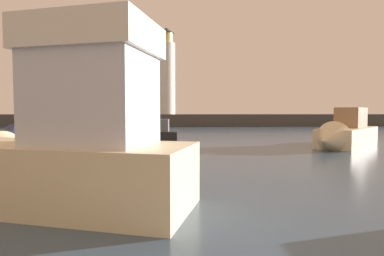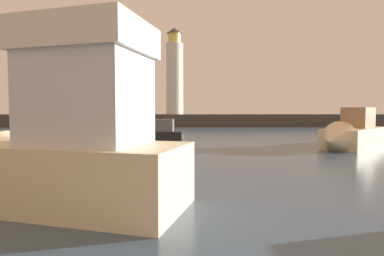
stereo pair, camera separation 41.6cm
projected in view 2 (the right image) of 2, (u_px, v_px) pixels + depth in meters
The scene contains 7 objects.
ground_plane at pixel (183, 139), 26.95m from camera, with size 220.00×220.00×0.00m, color #384C60.
breakwater at pixel (184, 120), 53.05m from camera, with size 78.52×6.03×2.00m, color #423F3D.
lighthouse at pixel (175, 74), 52.60m from camera, with size 2.87×2.87×14.58m.
motorboat_0 at pixel (138, 136), 22.54m from camera, with size 6.33×2.01×2.17m.
motorboat_1 at pixel (351, 135), 20.73m from camera, with size 7.88×7.91×3.10m.
motorboat_4 at pixel (23, 147), 8.16m from camera, with size 9.49×5.09×4.91m.
motorboat_5 at pixel (37, 135), 21.65m from camera, with size 2.27×7.91×2.91m.
Camera 2 is at (0.08, -0.69, 2.38)m, focal length 29.01 mm.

